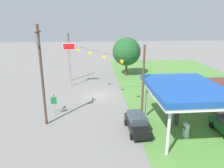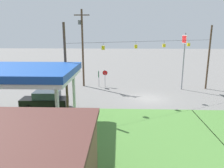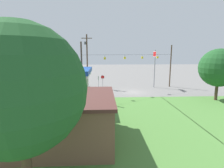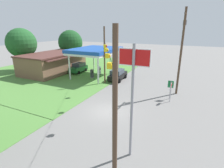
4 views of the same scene
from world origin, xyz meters
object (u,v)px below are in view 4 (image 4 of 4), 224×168
object	(u,v)px
fuel_pump_far	(99,71)
stop_sign_roadside	(171,88)
fuel_pump_near	(92,74)
route_sign	(171,86)
car_at_pumps_front	(118,75)
tree_far_back	(70,42)
gas_station_canopy	(95,51)
car_at_pumps_rear	(79,68)
tree_behind_station	(21,43)
stop_sign_overhead	(133,82)
gas_station_store	(54,62)
utility_pole_main	(182,48)

from	to	relation	value
fuel_pump_far	stop_sign_roadside	bearing A→B (deg)	-117.81
fuel_pump_near	stop_sign_roadside	size ratio (longest dim) A/B	0.62
fuel_pump_far	route_sign	bearing A→B (deg)	-115.13
car_at_pumps_front	tree_far_back	world-z (taller)	tree_far_back
fuel_pump_far	stop_sign_roadside	size ratio (longest dim) A/B	0.62
car_at_pumps_front	stop_sign_roadside	size ratio (longest dim) A/B	1.97
gas_station_canopy	fuel_pump_far	xyz separation A→B (m)	(1.33, -0.00, -3.94)
route_sign	fuel_pump_far	bearing A→B (deg)	64.87
car_at_pumps_rear	tree_behind_station	distance (m)	12.48
car_at_pumps_front	tree_behind_station	distance (m)	20.91
gas_station_canopy	tree_far_back	size ratio (longest dim) A/B	1.14
car_at_pumps_front	car_at_pumps_rear	world-z (taller)	car_at_pumps_rear
stop_sign_roadside	stop_sign_overhead	bearing A→B (deg)	-5.99
tree_far_back	tree_behind_station	bearing A→B (deg)	161.48
gas_station_canopy	stop_sign_overhead	bearing A→B (deg)	-142.56
car_at_pumps_front	gas_station_canopy	bearing A→B (deg)	82.23
gas_station_canopy	tree_behind_station	world-z (taller)	tree_behind_station
tree_behind_station	stop_sign_roadside	bearing A→B (deg)	-96.64
tree_behind_station	tree_far_back	bearing A→B (deg)	-18.52
gas_station_store	tree_behind_station	xyz separation A→B (m)	(-1.90, 6.22, 3.75)
fuel_pump_far	gas_station_store	bearing A→B (deg)	102.98
route_sign	tree_far_back	bearing A→B (deg)	62.81
gas_station_canopy	fuel_pump_far	bearing A→B (deg)	-0.07
car_at_pumps_rear	utility_pole_main	size ratio (longest dim) A/B	0.39
gas_station_canopy	car_at_pumps_front	xyz separation A→B (m)	(-0.44, -4.65, -3.71)
gas_station_store	car_at_pumps_front	bearing A→B (deg)	-88.38
stop_sign_overhead	utility_pole_main	world-z (taller)	utility_pole_main
gas_station_store	route_sign	world-z (taller)	gas_station_store
stop_sign_overhead	tree_behind_station	xyz separation A→B (m)	(14.42, 28.72, 0.18)
gas_station_canopy	car_at_pumps_rear	world-z (taller)	gas_station_canopy
gas_station_canopy	route_sign	xyz separation A→B (m)	(-5.28, -14.08, -2.96)
utility_pole_main	gas_station_canopy	bearing A→B (deg)	78.78
fuel_pump_far	stop_sign_overhead	distance (m)	23.16
stop_sign_overhead	utility_pole_main	size ratio (longest dim) A/B	0.71
fuel_pump_near	car_at_pumps_rear	distance (m)	5.21
gas_station_store	stop_sign_overhead	distance (m)	28.03
stop_sign_overhead	route_sign	distance (m)	12.50
fuel_pump_near	stop_sign_overhead	xyz separation A→B (m)	(-15.82, -13.13, 4.77)
fuel_pump_far	car_at_pumps_rear	xyz separation A→B (m)	(-0.32, 4.65, 0.24)
stop_sign_roadside	utility_pole_main	size ratio (longest dim) A/B	0.23
stop_sign_overhead	tree_far_back	world-z (taller)	tree_far_back
tree_far_back	route_sign	bearing A→B (deg)	-117.19
fuel_pump_near	route_sign	bearing A→B (deg)	-105.67
car_at_pumps_front	tree_far_back	xyz separation A→B (m)	(8.54, 16.62, 4.22)
gas_station_canopy	tree_behind_station	size ratio (longest dim) A/B	1.08
stop_sign_roadside	tree_behind_station	distance (m)	30.32
stop_sign_roadside	car_at_pumps_front	bearing A→B (deg)	-120.93
gas_station_store	gas_station_canopy	bearing A→B (deg)	-84.92
car_at_pumps_rear	stop_sign_roadside	world-z (taller)	stop_sign_roadside
tree_behind_station	car_at_pumps_rear	bearing A→B (deg)	-71.14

